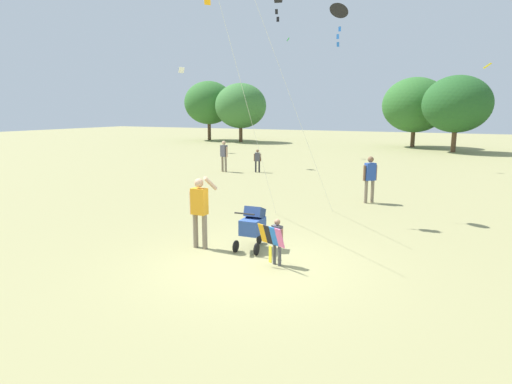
{
  "coord_description": "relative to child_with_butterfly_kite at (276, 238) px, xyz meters",
  "views": [
    {
      "loc": [
        3.95,
        -7.89,
        3.24
      ],
      "look_at": [
        -0.57,
        1.3,
        1.3
      ],
      "focal_mm": 30.43,
      "sensor_mm": 36.0,
      "label": 1
    }
  ],
  "objects": [
    {
      "name": "person_sitting_far",
      "position": [
        -8.16,
        11.78,
        0.37
      ],
      "size": [
        0.51,
        0.31,
        1.65
      ],
      "color": "#7F705B",
      "rests_on": "ground"
    },
    {
      "name": "stroller",
      "position": [
        -0.94,
        0.8,
        0.0
      ],
      "size": [
        0.58,
        1.1,
        1.03
      ],
      "color": "black",
      "rests_on": "ground"
    },
    {
      "name": "ground_plane",
      "position": [
        -0.46,
        -0.14,
        -0.61
      ],
      "size": [
        120.0,
        120.0,
        0.0
      ],
      "primitive_type": "plane",
      "color": "#938E5B"
    },
    {
      "name": "child_with_butterfly_kite",
      "position": [
        0.0,
        0.0,
        0.0
      ],
      "size": [
        0.67,
        0.46,
        1.01
      ],
      "color": "#4C4C51",
      "rests_on": "ground"
    },
    {
      "name": "treeline_distant",
      "position": [
        0.69,
        31.13,
        3.15
      ],
      "size": [
        46.29,
        8.48,
        6.35
      ],
      "color": "brown",
      "rests_on": "ground"
    },
    {
      "name": "person_kid_running",
      "position": [
        -6.47,
        12.39,
        0.11
      ],
      "size": [
        0.38,
        0.23,
        1.21
      ],
      "color": "#232328",
      "rests_on": "ground"
    },
    {
      "name": "kite_orange_delta",
      "position": [
        -0.39,
        5.41,
        5.47
      ],
      "size": [
        1.66,
        3.41,
        6.38
      ],
      "color": "black",
      "rests_on": "ground"
    },
    {
      "name": "person_adult_flyer",
      "position": [
        -2.08,
        0.29,
        0.41
      ],
      "size": [
        0.54,
        0.5,
        1.76
      ],
      "color": "#7F705B",
      "rests_on": "ground"
    },
    {
      "name": "person_red_shirt",
      "position": [
        0.43,
        7.24,
        0.37
      ],
      "size": [
        0.42,
        0.4,
        1.65
      ],
      "color": "#7F705B",
      "rests_on": "ground"
    }
  ]
}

